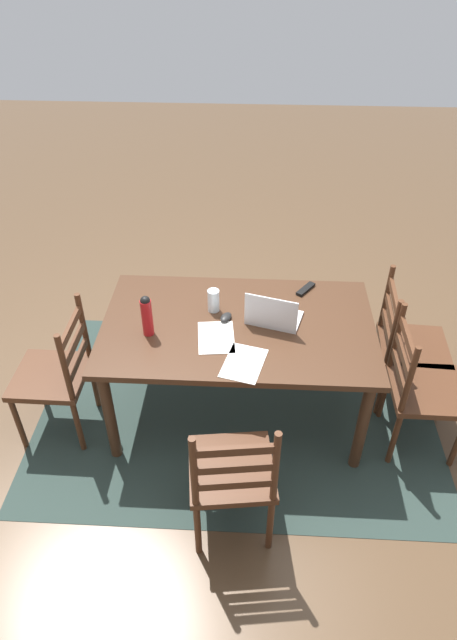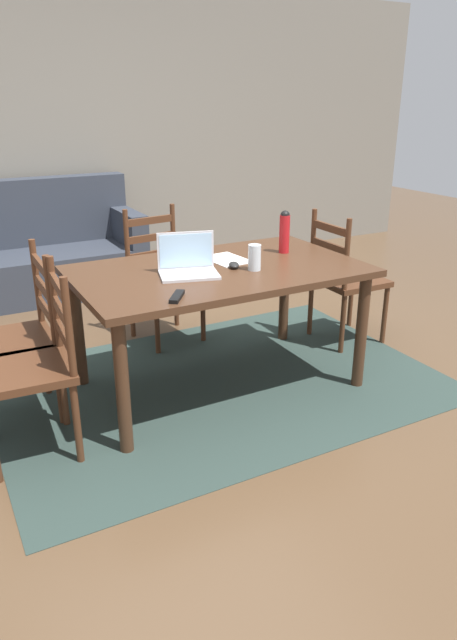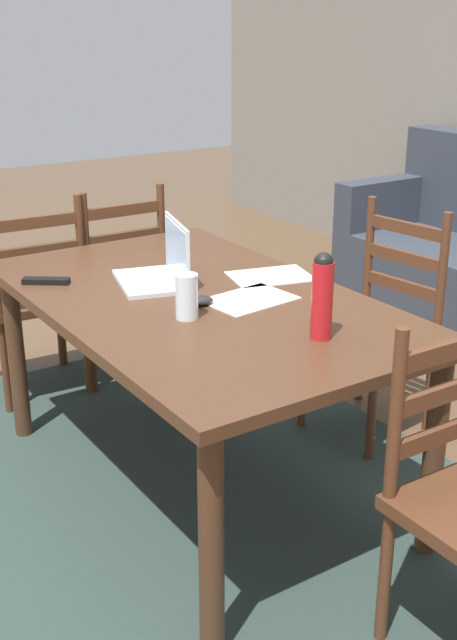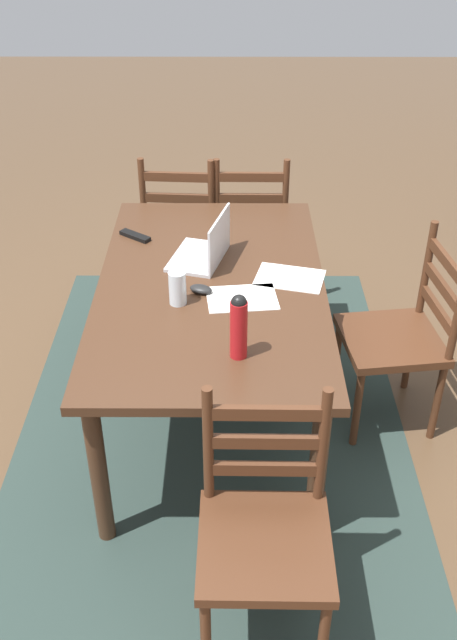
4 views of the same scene
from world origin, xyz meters
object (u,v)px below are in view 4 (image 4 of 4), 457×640
(laptop, at_px, (207,249))
(computer_mouse, at_px, (201,289))
(dining_table, at_px, (211,300))
(chair_far_head, at_px, (400,337))
(chair_left_near, at_px, (182,228))
(chair_right_far, at_px, (265,533))
(drinking_glass, at_px, (177,288))
(water_bottle, at_px, (239,325))
(tv_remote, at_px, (135,236))
(chair_left_far, at_px, (250,228))

(laptop, distance_m, computer_mouse, 0.29)
(dining_table, relative_size, chair_far_head, 1.75)
(dining_table, relative_size, chair_left_near, 1.75)
(chair_right_far, height_order, drinking_glass, chair_right_far)
(dining_table, height_order, chair_right_far, chair_right_far)
(water_bottle, bearing_deg, dining_table, -167.64)
(chair_far_head, distance_m, chair_left_near, 1.55)
(dining_table, distance_m, water_bottle, 0.59)
(chair_left_near, bearing_deg, chair_far_head, 43.91)
(tv_remote, bearing_deg, chair_left_far, -4.07)
(chair_far_head, bearing_deg, tv_remote, -108.77)
(laptop, bearing_deg, water_bottle, 10.71)
(dining_table, distance_m, chair_right_far, 1.16)
(chair_far_head, distance_m, water_bottle, 1.02)
(chair_right_far, height_order, water_bottle, water_bottle)
(water_bottle, distance_m, drinking_glass, 0.45)
(chair_left_far, height_order, tv_remote, chair_left_far)
(chair_left_far, xyz_separation_m, water_bottle, (1.65, -0.08, 0.43))
(water_bottle, bearing_deg, tv_remote, -152.56)
(laptop, distance_m, drinking_glass, 0.38)
(tv_remote, bearing_deg, computer_mouse, -110.06)
(chair_left_near, bearing_deg, tv_remote, -14.63)
(chair_left_far, bearing_deg, computer_mouse, -11.38)
(dining_table, relative_size, chair_right_far, 1.75)
(computer_mouse, relative_size, tv_remote, 0.59)
(dining_table, height_order, tv_remote, tv_remote)
(chair_right_far, distance_m, tv_remote, 1.68)
(drinking_glass, bearing_deg, water_bottle, 34.25)
(chair_left_near, height_order, laptop, laptop)
(laptop, height_order, drinking_glass, laptop)
(dining_table, xyz_separation_m, drinking_glass, (0.16, -0.14, 0.16))
(chair_far_head, bearing_deg, chair_left_far, -148.94)
(dining_table, distance_m, chair_far_head, 0.89)
(chair_right_far, bearing_deg, chair_far_head, 149.22)
(dining_table, height_order, computer_mouse, computer_mouse)
(dining_table, bearing_deg, chair_left_far, 169.91)
(dining_table, distance_m, chair_left_near, 1.16)
(laptop, distance_m, water_bottle, 0.75)
(computer_mouse, height_order, tv_remote, computer_mouse)
(water_bottle, bearing_deg, chair_right_far, 8.13)
(chair_left_far, height_order, computer_mouse, chair_left_far)
(laptop, xyz_separation_m, water_bottle, (0.74, 0.14, 0.08))
(chair_far_head, relative_size, chair_right_far, 1.00)
(chair_far_head, height_order, drinking_glass, chair_far_head)
(computer_mouse, bearing_deg, tv_remote, -124.65)
(dining_table, bearing_deg, laptop, -173.54)
(chair_left_far, bearing_deg, drinking_glass, -14.65)
(drinking_glass, bearing_deg, chair_left_near, -176.99)
(water_bottle, bearing_deg, chair_left_far, 177.10)
(chair_left_far, xyz_separation_m, computer_mouse, (1.20, -0.24, 0.31))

